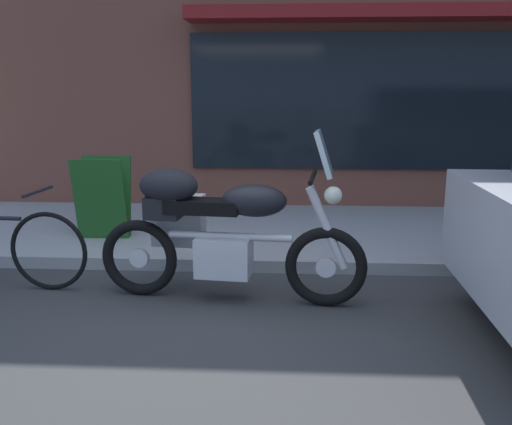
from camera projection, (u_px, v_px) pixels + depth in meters
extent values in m
plane|color=#373737|center=(200.00, 327.00, 3.99)|extent=(80.00, 80.00, 0.00)
torus|color=black|center=(326.00, 267.00, 4.33)|extent=(0.66, 0.16, 0.65)
cylinder|color=silver|center=(326.00, 267.00, 4.33)|extent=(0.17, 0.08, 0.16)
torus|color=black|center=(139.00, 258.00, 4.57)|extent=(0.66, 0.16, 0.65)
cylinder|color=silver|center=(139.00, 258.00, 4.57)|extent=(0.17, 0.08, 0.16)
cube|color=silver|center=(224.00, 256.00, 4.45)|extent=(0.47, 0.34, 0.32)
cylinder|color=silver|center=(230.00, 236.00, 4.40)|extent=(1.01, 0.16, 0.06)
ellipsoid|color=black|center=(254.00, 201.00, 4.31)|extent=(0.55, 0.33, 0.26)
cube|color=black|center=(203.00, 206.00, 4.39)|extent=(0.62, 0.30, 0.11)
cube|color=black|center=(163.00, 207.00, 4.44)|extent=(0.30, 0.25, 0.18)
cylinder|color=silver|center=(327.00, 228.00, 4.26)|extent=(0.35, 0.10, 0.67)
cylinder|color=black|center=(313.00, 177.00, 4.19)|extent=(0.10, 0.62, 0.04)
cube|color=silver|center=(324.00, 154.00, 4.14)|extent=(0.18, 0.33, 0.35)
sphere|color=#EAEACC|center=(333.00, 195.00, 4.20)|extent=(0.14, 0.14, 0.14)
cube|color=#B9B9B9|center=(179.00, 220.00, 4.70)|extent=(0.46, 0.24, 0.44)
cube|color=black|center=(181.00, 217.00, 4.81)|extent=(0.37, 0.05, 0.03)
ellipsoid|color=black|center=(169.00, 186.00, 4.39)|extent=(0.51, 0.37, 0.28)
torus|color=black|center=(49.00, 251.00, 4.69)|extent=(0.69, 0.08, 0.69)
cylinder|color=black|center=(38.00, 192.00, 4.58)|extent=(0.06, 0.48, 0.03)
cube|color=#1E511E|center=(99.00, 200.00, 5.81)|extent=(0.55, 0.18, 0.88)
cube|color=#1E511E|center=(106.00, 196.00, 6.03)|extent=(0.55, 0.18, 0.88)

